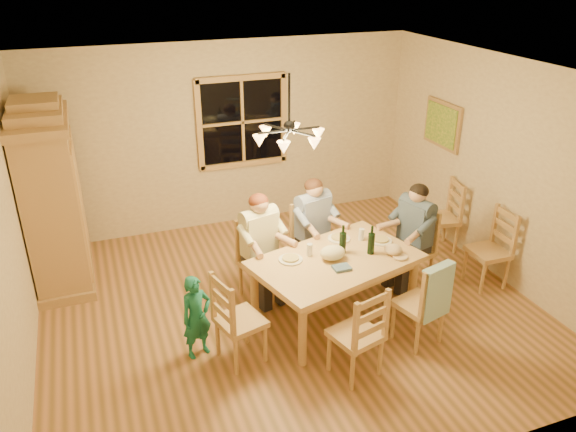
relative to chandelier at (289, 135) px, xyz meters
name	(u,v)px	position (x,y,z in m)	size (l,w,h in m)	color
floor	(289,306)	(0.00, 0.00, -2.08)	(5.50, 5.50, 0.00)	brown
ceiling	(289,73)	(0.00, 0.00, 0.62)	(5.50, 5.00, 0.02)	white
wall_back	(229,136)	(0.00, 2.50, -0.73)	(5.50, 0.02, 2.70)	tan
wall_left	(8,243)	(-2.75, 0.00, -0.73)	(0.02, 5.00, 2.70)	tan
wall_right	(499,170)	(2.75, 0.00, -0.73)	(0.02, 5.00, 2.70)	tan
window	(242,122)	(0.20, 2.47, -0.53)	(1.30, 0.06, 1.30)	black
painting	(442,125)	(2.71, 1.20, -0.48)	(0.06, 0.78, 0.64)	#9C7343
chandelier	(289,135)	(0.00, 0.00, 0.00)	(0.77, 0.68, 0.71)	black
armoire	(53,201)	(-2.42, 1.60, -1.02)	(0.66, 1.40, 2.30)	#9C7343
dining_table	(336,267)	(0.40, -0.37, -1.42)	(1.98, 1.50, 0.76)	tan
chair_far_left	(261,275)	(-0.24, 0.31, -1.77)	(0.54, 0.52, 0.99)	tan
chair_far_right	(313,256)	(0.52, 0.52, -1.77)	(0.54, 0.52, 0.99)	tan
chair_near_left	(355,347)	(0.20, -1.29, -1.77)	(0.54, 0.52, 0.99)	tan
chair_near_right	(418,316)	(1.05, -1.05, -1.77)	(0.54, 0.52, 0.99)	tan
chair_end_left	(241,333)	(-0.77, -0.69, -1.77)	(0.52, 0.54, 0.99)	tan
chair_end_right	(411,262)	(1.58, -0.05, -1.77)	(0.52, 0.54, 0.99)	tan
adult_woman	(260,234)	(-0.24, 0.31, -1.24)	(0.48, 0.51, 0.87)	beige
adult_plaid_man	(314,217)	(0.52, 0.52, -1.24)	(0.48, 0.51, 0.87)	#384D9A
adult_slate_man	(415,223)	(1.58, -0.05, -1.24)	(0.51, 0.48, 0.87)	#415068
towel	(436,292)	(1.10, -1.24, -1.38)	(0.38, 0.10, 0.58)	#9AC6D1
wine_bottle_a	(343,239)	(0.52, -0.27, -1.15)	(0.08, 0.08, 0.33)	black
wine_bottle_b	(371,240)	(0.81, -0.40, -1.15)	(0.08, 0.08, 0.33)	black
plate_woman	(291,260)	(-0.07, -0.24, -1.31)	(0.26, 0.26, 0.02)	white
plate_plaid	(339,239)	(0.62, 0.03, -1.31)	(0.26, 0.26, 0.02)	white
plate_slate	(381,241)	(1.05, -0.19, -1.31)	(0.26, 0.26, 0.02)	white
wine_glass_a	(310,250)	(0.16, -0.21, -1.25)	(0.06, 0.06, 0.14)	silver
wine_glass_b	(361,234)	(0.86, -0.07, -1.25)	(0.06, 0.06, 0.14)	silver
cap	(393,249)	(1.03, -0.49, -1.26)	(0.20, 0.20, 0.11)	#D1B28B
napkin	(342,268)	(0.36, -0.60, -1.30)	(0.18, 0.14, 0.03)	#486284
cloth_bundle	(333,253)	(0.36, -0.37, -1.24)	(0.28, 0.22, 0.15)	beige
child	(197,317)	(-1.16, -0.47, -1.62)	(0.33, 0.22, 0.91)	#1A7765
chair_spare_front	(486,263)	(2.45, -0.38, -1.77)	(0.43, 0.45, 0.99)	tan
chair_spare_back	(439,229)	(2.45, 0.63, -1.77)	(0.49, 0.51, 0.99)	tan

